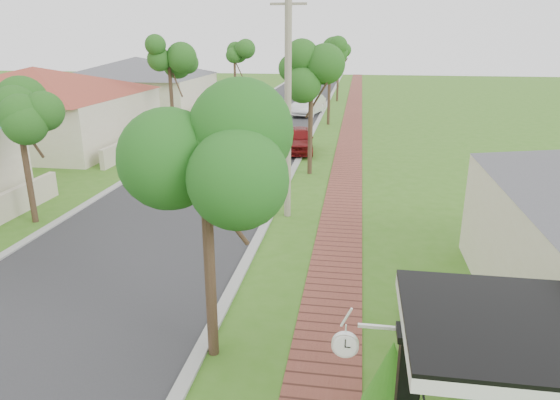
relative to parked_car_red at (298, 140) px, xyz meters
The scene contains 13 objects.
ground 20.53m from the parked_car_red, 91.12° to the right, with size 160.00×160.00×0.00m, color #386C19.
road 3.51m from the parked_car_red, behind, with size 7.00×120.00×0.02m, color #28282B.
kerb_right 0.91m from the parked_car_red, 64.24° to the right, with size 0.30×120.00×0.10m, color #9E9E99.
kerb_left 7.10m from the parked_car_red, behind, with size 0.30×120.00×0.10m, color #9E9E99.
sidewalk 2.98m from the parked_car_red, 10.30° to the right, with size 1.50×120.00×0.03m, color brown.
street_trees 8.09m from the parked_car_red, 117.37° to the left, with size 10.70×37.65×5.89m.
far_house_red 15.47m from the parked_car_red, behind, with size 15.56×15.56×4.60m.
far_house_grey 20.51m from the parked_car_red, 138.74° to the left, with size 15.56×15.56×4.60m.
parked_car_red is the anchor object (origin of this frame).
parked_car_white 13.89m from the parked_car_red, 93.45° to the left, with size 1.72×4.92×1.62m, color white.
near_tree 19.32m from the parked_car_red, 88.39° to the right, with size 2.00×2.00×5.14m.
utility_pole 11.03m from the parked_car_red, 85.22° to the right, with size 1.20×0.24×7.67m.
station_clock 21.41m from the parked_car_red, 81.14° to the right, with size 1.06×0.13×0.58m.
Camera 1 is at (3.68, -7.06, 6.31)m, focal length 32.00 mm.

